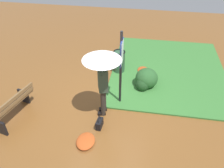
# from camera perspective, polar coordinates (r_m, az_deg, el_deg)

# --- Properties ---
(ground_plane) EXTENTS (18.00, 18.00, 0.00)m
(ground_plane) POSITION_cam_1_polar(r_m,az_deg,el_deg) (6.86, -1.21, -6.06)
(ground_plane) COLOR brown
(grass_verge) EXTENTS (4.80, 4.00, 0.05)m
(grass_verge) POSITION_cam_1_polar(r_m,az_deg,el_deg) (8.73, 13.63, 3.44)
(grass_verge) COLOR #387533
(grass_verge) RESTS_ON ground_plane
(person_with_umbrella) EXTENTS (0.96, 0.96, 2.04)m
(person_with_umbrella) POSITION_cam_1_polar(r_m,az_deg,el_deg) (5.71, -2.42, 3.81)
(person_with_umbrella) COLOR #2D2823
(person_with_umbrella) RESTS_ON ground_plane
(info_sign_post) EXTENTS (0.44, 0.07, 2.30)m
(info_sign_post) POSITION_cam_1_polar(r_m,az_deg,el_deg) (6.23, 2.29, 5.67)
(info_sign_post) COLOR black
(info_sign_post) RESTS_ON ground_plane
(handbag) EXTENTS (0.31, 0.16, 0.37)m
(handbag) POSITION_cam_1_polar(r_m,az_deg,el_deg) (6.25, -3.11, -9.71)
(handbag) COLOR black
(handbag) RESTS_ON ground_plane
(park_bench) EXTENTS (1.43, 0.70, 0.75)m
(park_bench) POSITION_cam_1_polar(r_m,az_deg,el_deg) (6.89, -23.25, -4.95)
(park_bench) COLOR black
(park_bench) RESTS_ON ground_plane
(trash_bin) EXTENTS (0.42, 0.42, 0.83)m
(trash_bin) POSITION_cam_1_polar(r_m,az_deg,el_deg) (8.20, 1.77, 5.51)
(trash_bin) COLOR #2D5138
(trash_bin) RESTS_ON ground_plane
(shrub_cluster) EXTENTS (0.80, 0.72, 0.65)m
(shrub_cluster) POSITION_cam_1_polar(r_m,az_deg,el_deg) (7.57, 8.32, 1.13)
(shrub_cluster) COLOR #285628
(shrub_cluster) RESTS_ON ground_plane
(leaf_pile_near_person) EXTENTS (0.49, 0.40, 0.11)m
(leaf_pile_near_person) POSITION_cam_1_polar(r_m,az_deg,el_deg) (8.48, 7.63, 3.39)
(leaf_pile_near_person) COLOR #B74C1E
(leaf_pile_near_person) RESTS_ON ground_plane
(leaf_pile_by_bench) EXTENTS (0.57, 0.46, 0.13)m
(leaf_pile_by_bench) POSITION_cam_1_polar(r_m,az_deg,el_deg) (5.97, -6.52, -13.79)
(leaf_pile_by_bench) COLOR #B74C1E
(leaf_pile_by_bench) RESTS_ON ground_plane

